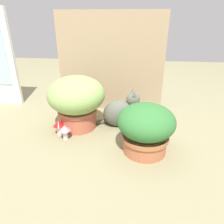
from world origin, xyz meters
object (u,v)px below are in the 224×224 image
object	(u,v)px
mushroom_ornament_pink	(65,129)
leafy_planter	(146,127)
cat	(121,112)
mushroom_ornament_red	(59,125)
grass_planter	(77,100)

from	to	relation	value
mushroom_ornament_pink	leafy_planter	bearing A→B (deg)	-7.57
leafy_planter	mushroom_ornament_pink	distance (m)	0.59
leafy_planter	cat	xyz separation A→B (m)	(-0.18, 0.34, -0.06)
mushroom_ornament_pink	mushroom_ornament_red	xyz separation A→B (m)	(-0.07, 0.06, 0.00)
leafy_planter	cat	distance (m)	0.39
mushroom_ornament_pink	cat	bearing A→B (deg)	34.36
leafy_planter	cat	bearing A→B (deg)	118.18
cat	mushroom_ornament_pink	distance (m)	0.47
leafy_planter	mushroom_ornament_red	distance (m)	0.66
mushroom_ornament_red	grass_planter	bearing A→B (deg)	50.62
grass_planter	mushroom_ornament_red	xyz separation A→B (m)	(-0.11, -0.14, -0.16)
leafy_planter	mushroom_ornament_pink	size ratio (longest dim) A/B	3.23
mushroom_ornament_pink	mushroom_ornament_red	distance (m)	0.09
grass_planter	mushroom_ornament_red	bearing A→B (deg)	-129.38
grass_planter	mushroom_ornament_pink	size ratio (longest dim) A/B	3.86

